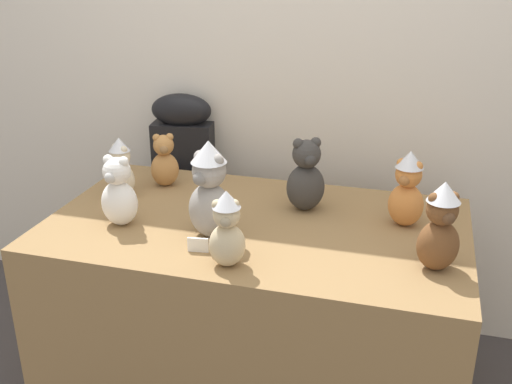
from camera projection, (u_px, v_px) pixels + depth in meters
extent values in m
cube|color=silver|center=(299.00, 45.00, 2.63)|extent=(7.00, 0.08, 2.60)
cube|color=olive|center=(256.00, 311.00, 2.37)|extent=(1.52, 0.89, 0.76)
cube|color=black|center=(186.00, 216.00, 2.97)|extent=(0.29, 0.16, 0.94)
ellipsoid|color=black|center=(181.00, 110.00, 2.77)|extent=(0.29, 0.16, 0.15)
ellipsoid|color=gray|center=(210.00, 210.00, 2.08)|extent=(0.19, 0.17, 0.19)
sphere|color=gray|center=(209.00, 171.00, 2.03)|extent=(0.12, 0.12, 0.12)
sphere|color=gray|center=(200.00, 156.00, 2.03)|extent=(0.04, 0.04, 0.04)
sphere|color=gray|center=(217.00, 160.00, 1.99)|extent=(0.04, 0.04, 0.04)
sphere|color=slate|center=(200.00, 179.00, 2.00)|extent=(0.05, 0.05, 0.05)
cone|color=silver|center=(208.00, 151.00, 2.00)|extent=(0.12, 0.12, 0.08)
ellipsoid|color=#CCB78E|center=(226.00, 245.00, 1.90)|extent=(0.14, 0.13, 0.14)
sphere|color=#CCB78E|center=(226.00, 214.00, 1.86)|extent=(0.09, 0.09, 0.09)
sphere|color=#CCB78E|center=(217.00, 204.00, 1.85)|extent=(0.03, 0.03, 0.03)
sphere|color=#CCB78E|center=(234.00, 204.00, 1.85)|extent=(0.03, 0.03, 0.03)
sphere|color=#9D8E71|center=(226.00, 222.00, 1.83)|extent=(0.04, 0.04, 0.04)
cone|color=silver|center=(225.00, 199.00, 1.84)|extent=(0.09, 0.09, 0.06)
ellipsoid|color=#B27A42|center=(165.00, 169.00, 2.53)|extent=(0.15, 0.14, 0.14)
sphere|color=#B27A42|center=(163.00, 145.00, 2.49)|extent=(0.09, 0.09, 0.09)
sphere|color=#B27A42|center=(156.00, 138.00, 2.48)|extent=(0.03, 0.03, 0.03)
sphere|color=#B27A42|center=(170.00, 137.00, 2.49)|extent=(0.03, 0.03, 0.03)
sphere|color=olive|center=(164.00, 150.00, 2.46)|extent=(0.04, 0.04, 0.04)
ellipsoid|color=#D17F3D|center=(406.00, 205.00, 2.17)|extent=(0.15, 0.14, 0.16)
sphere|color=#D17F3D|center=(409.00, 175.00, 2.13)|extent=(0.09, 0.09, 0.09)
sphere|color=#D17F3D|center=(402.00, 163.00, 2.13)|extent=(0.04, 0.04, 0.04)
sphere|color=#D17F3D|center=(418.00, 166.00, 2.10)|extent=(0.04, 0.04, 0.04)
sphere|color=#A06536|center=(405.00, 180.00, 2.10)|extent=(0.04, 0.04, 0.04)
cone|color=silver|center=(410.00, 159.00, 2.11)|extent=(0.10, 0.10, 0.06)
ellipsoid|color=white|center=(120.00, 203.00, 2.18)|extent=(0.14, 0.12, 0.17)
sphere|color=white|center=(117.00, 171.00, 2.13)|extent=(0.10, 0.10, 0.10)
sphere|color=white|center=(108.00, 160.00, 2.12)|extent=(0.04, 0.04, 0.04)
sphere|color=white|center=(123.00, 162.00, 2.10)|extent=(0.04, 0.04, 0.04)
sphere|color=#B4B3AF|center=(110.00, 178.00, 2.10)|extent=(0.04, 0.04, 0.04)
ellipsoid|color=brown|center=(438.00, 245.00, 1.87)|extent=(0.17, 0.16, 0.16)
sphere|color=brown|center=(442.00, 210.00, 1.83)|extent=(0.10, 0.10, 0.10)
sphere|color=brown|center=(434.00, 199.00, 1.81)|extent=(0.04, 0.04, 0.04)
sphere|color=brown|center=(453.00, 197.00, 1.82)|extent=(0.04, 0.04, 0.04)
sphere|color=brown|center=(448.00, 218.00, 1.79)|extent=(0.04, 0.04, 0.04)
cone|color=silver|center=(445.00, 192.00, 1.81)|extent=(0.10, 0.10, 0.06)
ellipsoid|color=#383533|center=(306.00, 187.00, 2.30)|extent=(0.19, 0.18, 0.18)
sphere|color=#383533|center=(307.00, 154.00, 2.25)|extent=(0.11, 0.11, 0.11)
sphere|color=#383533|center=(298.00, 144.00, 2.22)|extent=(0.04, 0.04, 0.04)
sphere|color=#383533|center=(316.00, 143.00, 2.24)|extent=(0.04, 0.04, 0.04)
sphere|color=#32302E|center=(310.00, 160.00, 2.21)|extent=(0.05, 0.05, 0.05)
ellipsoid|color=beige|center=(122.00, 180.00, 2.43)|extent=(0.14, 0.13, 0.14)
sphere|color=beige|center=(120.00, 156.00, 2.39)|extent=(0.08, 0.08, 0.08)
sphere|color=beige|center=(115.00, 147.00, 2.39)|extent=(0.03, 0.03, 0.03)
sphere|color=beige|center=(123.00, 150.00, 2.36)|extent=(0.03, 0.03, 0.03)
sphere|color=#ABA08A|center=(113.00, 160.00, 2.37)|extent=(0.03, 0.03, 0.03)
cone|color=silver|center=(119.00, 144.00, 2.37)|extent=(0.09, 0.09, 0.05)
cube|color=white|center=(198.00, 245.00, 2.00)|extent=(0.07, 0.02, 0.05)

